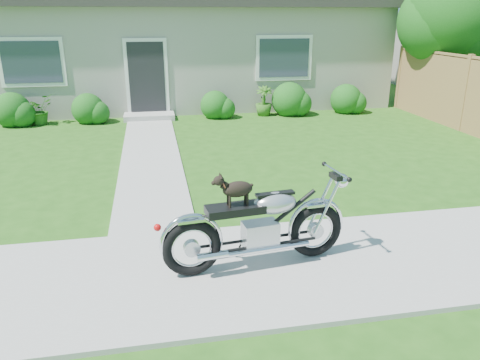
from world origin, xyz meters
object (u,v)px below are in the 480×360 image
object	(u,v)px
house	(189,35)
potted_plant_right	(264,101)
motorcycle_with_dog	(260,225)
potted_plant_left	(39,110)
fence	(466,94)
tree_near	(463,14)

from	to	relation	value
house	potted_plant_right	world-z (taller)	house
potted_plant_right	motorcycle_with_dog	distance (m)	8.79
motorcycle_with_dog	potted_plant_right	bearing A→B (deg)	69.62
potted_plant_left	potted_plant_right	world-z (taller)	potted_plant_right
potted_plant_right	potted_plant_left	bearing A→B (deg)	180.00
potted_plant_left	motorcycle_with_dog	distance (m)	9.47
motorcycle_with_dog	fence	bearing A→B (deg)	34.46
tree_near	potted_plant_right	size ratio (longest dim) A/B	5.12
fence	motorcycle_with_dog	size ratio (longest dim) A/B	2.98
potted_plant_right	house	bearing A→B (deg)	117.72
tree_near	potted_plant_left	distance (m)	11.91
fence	tree_near	bearing A→B (deg)	64.11
tree_near	fence	bearing A→B (deg)	-115.89
fence	potted_plant_left	distance (m)	11.07
potted_plant_left	motorcycle_with_dog	world-z (taller)	motorcycle_with_dog
tree_near	motorcycle_with_dog	size ratio (longest dim) A/B	1.98
potted_plant_right	motorcycle_with_dog	xyz separation A→B (m)	(-2.10, -8.53, 0.12)
potted_plant_left	tree_near	bearing A→B (deg)	-4.25
potted_plant_right	motorcycle_with_dog	bearing A→B (deg)	-103.84
fence	motorcycle_with_dog	world-z (taller)	fence
potted_plant_right	motorcycle_with_dog	world-z (taller)	motorcycle_with_dog
fence	potted_plant_right	size ratio (longest dim) A/B	7.72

